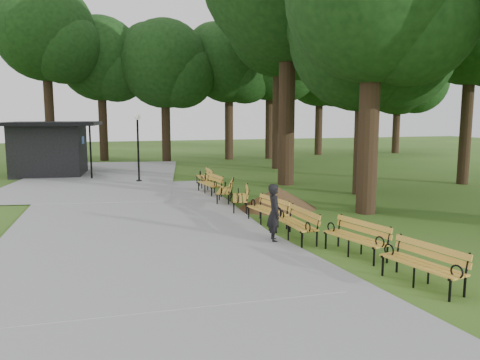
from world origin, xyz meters
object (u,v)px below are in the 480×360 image
object	(u,v)px
lamp_post	(138,134)
lawn_tree_4	(279,25)
dirt_mound	(277,198)
lawn_tree_1	(365,36)
bench_2	(296,224)
bench_7	(204,178)
bench_5	(225,191)
lawn_tree_5	(473,24)
kiosk	(49,149)
person	(274,213)
bench_1	(355,238)
bench_0	(422,265)
bench_4	(240,198)
bench_3	(267,211)
bench_6	(210,184)

from	to	relation	value
lamp_post	lawn_tree_4	bearing A→B (deg)	22.08
lamp_post	dirt_mound	bearing A→B (deg)	-62.99
dirt_mound	lawn_tree_1	distance (m)	8.05
bench_2	bench_7	xyz separation A→B (m)	(-0.35, 10.22, 0.00)
bench_2	lawn_tree_4	size ratio (longest dim) A/B	0.15
bench_5	lawn_tree_5	world-z (taller)	lawn_tree_5
kiosk	bench_5	xyz separation A→B (m)	(7.46, -10.74, -1.09)
lawn_tree_5	lamp_post	bearing A→B (deg)	160.90
lamp_post	lawn_tree_4	world-z (taller)	lawn_tree_4
person	lawn_tree_4	size ratio (longest dim) A/B	0.13
kiosk	bench_1	world-z (taller)	kiosk
bench_5	bench_7	world-z (taller)	same
lamp_post	bench_0	xyz separation A→B (m)	(4.22, -16.73, -2.05)
bench_0	lawn_tree_4	bearing A→B (deg)	153.38
bench_1	bench_4	size ratio (longest dim) A/B	1.00
lamp_post	lawn_tree_5	size ratio (longest dim) A/B	0.33
lawn_tree_5	bench_4	bearing A→B (deg)	-166.86
person	bench_1	bearing A→B (deg)	-130.61
lamp_post	bench_3	distance (m)	11.38
dirt_mound	lawn_tree_1	world-z (taller)	lawn_tree_1
person	kiosk	bearing A→B (deg)	33.16
bench_2	bench_7	distance (m)	10.22
bench_4	bench_6	world-z (taller)	same
lamp_post	bench_6	xyz separation A→B (m)	(2.65, -4.65, -2.05)
lamp_post	lawn_tree_1	xyz separation A→B (m)	(8.93, -6.55, 4.23)
lamp_post	bench_2	world-z (taller)	lamp_post
bench_3	bench_4	xyz separation A→B (m)	(-0.16, 2.45, 0.00)
person	lawn_tree_5	size ratio (longest dim) A/B	0.15
bench_3	lawn_tree_4	bearing A→B (deg)	147.21
kiosk	bench_5	size ratio (longest dim) A/B	2.57
bench_7	lawn_tree_5	size ratio (longest dim) A/B	0.18
bench_1	lawn_tree_5	size ratio (longest dim) A/B	0.18
bench_3	bench_2	bearing A→B (deg)	-6.16
bench_4	lawn_tree_1	bearing A→B (deg)	122.44
kiosk	bench_4	xyz separation A→B (m)	(7.56, -12.52, -1.09)
dirt_mound	person	bearing A→B (deg)	-112.53
bench_0	bench_6	size ratio (longest dim) A/B	1.00
dirt_mound	bench_3	xyz separation A→B (m)	(-1.25, -2.27, 0.03)
bench_0	lawn_tree_5	xyz separation A→B (m)	(11.29, 11.36, 7.32)
bench_3	bench_5	bearing A→B (deg)	173.32
dirt_mound	bench_2	xyz separation A→B (m)	(-1.11, -4.22, 0.03)
bench_2	lawn_tree_5	world-z (taller)	lawn_tree_5
kiosk	bench_1	size ratio (longest dim) A/B	2.57
bench_3	bench_5	world-z (taller)	same
bench_3	bench_6	xyz separation A→B (m)	(-0.43, 6.11, 0.00)
bench_7	lawn_tree_1	distance (m)	9.63
bench_2	lawn_tree_1	xyz separation A→B (m)	(5.72, 6.16, 6.28)
bench_6	bench_2	bearing A→B (deg)	-3.60
kiosk	bench_3	xyz separation A→B (m)	(7.71, -14.97, -1.09)
person	bench_7	xyz separation A→B (m)	(0.30, 10.24, -0.36)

